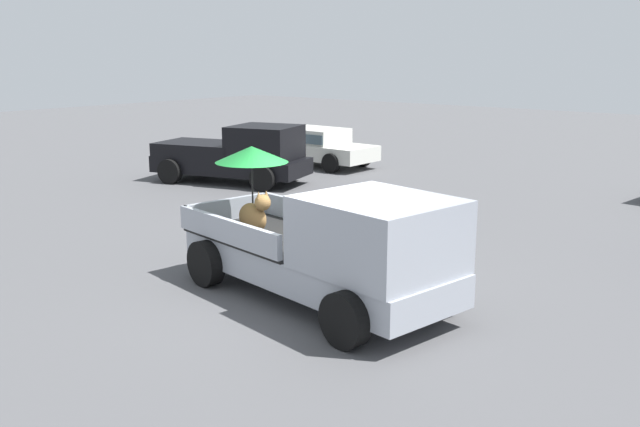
% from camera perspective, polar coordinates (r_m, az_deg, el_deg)
% --- Properties ---
extents(ground_plane, '(80.00, 80.00, 0.00)m').
position_cam_1_polar(ground_plane, '(11.62, -0.39, -6.90)').
color(ground_plane, '#4C4C4F').
extents(pickup_truck_main, '(5.29, 2.93, 2.37)m').
position_cam_1_polar(pickup_truck_main, '(11.03, 0.97, -2.66)').
color(pickup_truck_main, black).
rests_on(pickup_truck_main, ground).
extents(pickup_truck_red, '(5.11, 3.17, 1.80)m').
position_cam_1_polar(pickup_truck_red, '(21.81, -6.80, 4.77)').
color(pickup_truck_red, black).
rests_on(pickup_truck_red, ground).
extents(parked_sedan_far, '(4.33, 2.04, 1.33)m').
position_cam_1_polar(parked_sedan_far, '(25.00, -0.30, 5.60)').
color(parked_sedan_far, black).
rests_on(parked_sedan_far, ground).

